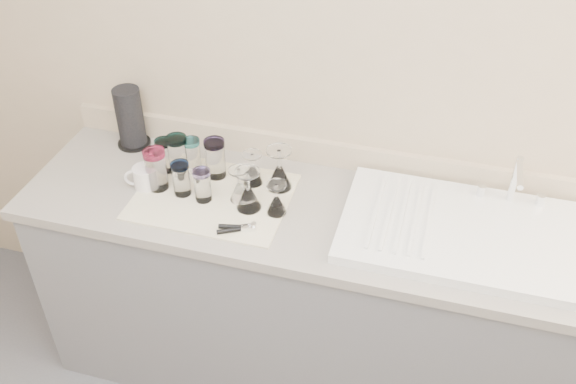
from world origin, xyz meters
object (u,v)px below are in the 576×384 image
(tumbler_teal, at_px, (165,155))
(goblet_extra, at_px, (240,189))
(goblet_front_left, at_px, (248,195))
(goblet_back_right, at_px, (279,174))
(can_opener, at_px, (237,228))
(tumbler_purple, at_px, (215,158))
(goblet_front_right, at_px, (277,203))
(sink_unit, at_px, (465,232))
(tumbler_magenta, at_px, (156,169))
(goblet_back_left, at_px, (253,173))
(white_mug, at_px, (144,178))
(tumbler_lavender, at_px, (202,185))
(paper_towel_roll, at_px, (130,118))
(tumbler_cyan, at_px, (192,155))
(tumbler_extra, at_px, (178,154))
(tumbler_blue, at_px, (181,178))

(tumbler_teal, distance_m, goblet_extra, 0.34)
(tumbler_teal, relative_size, goblet_front_left, 0.84)
(goblet_back_right, bearing_deg, can_opener, -104.38)
(tumbler_purple, relative_size, goblet_front_left, 0.98)
(goblet_back_right, bearing_deg, goblet_front_right, -77.21)
(sink_unit, xyz_separation_m, tumbler_purple, (-0.92, 0.09, 0.07))
(tumbler_magenta, relative_size, goblet_front_left, 1.01)
(goblet_back_left, relative_size, white_mug, 0.99)
(goblet_back_right, bearing_deg, white_mug, -164.80)
(goblet_back_left, xyz_separation_m, goblet_back_right, (0.10, 0.00, 0.01))
(tumbler_lavender, relative_size, can_opener, 0.96)
(tumbler_lavender, height_order, paper_towel_roll, paper_towel_roll)
(tumbler_cyan, xyz_separation_m, tumbler_purple, (0.10, -0.01, 0.01))
(white_mug, bearing_deg, goblet_back_left, 18.83)
(goblet_front_left, bearing_deg, tumbler_magenta, 176.56)
(tumbler_extra, bearing_deg, white_mug, -126.25)
(goblet_extra, bearing_deg, can_opener, -74.66)
(sink_unit, xyz_separation_m, tumbler_magenta, (-1.10, -0.04, 0.07))
(goblet_back_right, relative_size, goblet_front_right, 1.33)
(goblet_back_left, distance_m, white_mug, 0.40)
(goblet_back_left, height_order, goblet_extra, goblet_extra)
(can_opener, bearing_deg, goblet_front_left, 89.99)
(tumbler_purple, distance_m, goblet_front_right, 0.32)
(goblet_back_right, xyz_separation_m, goblet_front_right, (0.03, -0.14, -0.01))
(tumbler_cyan, distance_m, goblet_front_left, 0.32)
(tumbler_cyan, height_order, white_mug, tumbler_cyan)
(tumbler_lavender, bearing_deg, tumbler_teal, 147.32)
(tumbler_blue, xyz_separation_m, goblet_back_left, (0.23, 0.13, -0.02))
(goblet_back_right, height_order, goblet_extra, goblet_back_right)
(tumbler_cyan, height_order, paper_towel_roll, paper_towel_roll)
(tumbler_purple, xyz_separation_m, tumbler_blue, (-0.08, -0.14, -0.01))
(tumbler_extra, xyz_separation_m, white_mug, (-0.09, -0.12, -0.04))
(can_opener, bearing_deg, tumbler_blue, 151.49)
(tumbler_purple, distance_m, tumbler_magenta, 0.22)
(tumbler_purple, xyz_separation_m, goblet_front_right, (0.28, -0.15, -0.04))
(tumbler_magenta, xyz_separation_m, goblet_back_right, (0.43, 0.12, -0.03))
(tumbler_magenta, bearing_deg, tumbler_lavender, -6.59)
(tumbler_lavender, relative_size, goblet_back_left, 0.97)
(goblet_front_right, height_order, paper_towel_roll, paper_towel_roll)
(sink_unit, height_order, tumbler_cyan, sink_unit)
(tumbler_lavender, height_order, goblet_front_right, tumbler_lavender)
(sink_unit, bearing_deg, can_opener, -165.81)
(tumbler_blue, distance_m, goblet_back_right, 0.35)
(goblet_back_right, relative_size, goblet_front_left, 1.04)
(goblet_front_left, bearing_deg, goblet_back_left, 102.35)
(sink_unit, height_order, goblet_front_left, sink_unit)
(goblet_back_left, bearing_deg, tumbler_lavender, -134.25)
(tumbler_cyan, height_order, goblet_extra, tumbler_cyan)
(goblet_front_left, xyz_separation_m, goblet_front_right, (0.10, 0.00, -0.01))
(tumbler_extra, bearing_deg, paper_towel_roll, 152.45)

